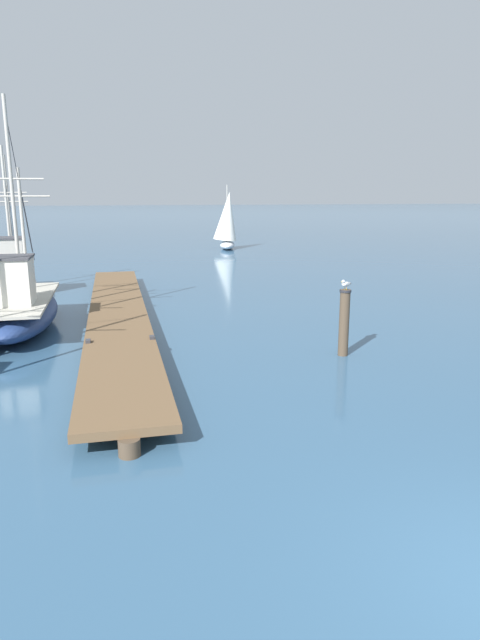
# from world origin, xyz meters

# --- Properties ---
(floating_dock) EXTENTS (1.87, 18.91, 0.53)m
(floating_dock) POSITION_xyz_m (-4.34, 13.58, 0.36)
(floating_dock) COLOR brown
(floating_dock) RESTS_ON ground
(fishing_boat_0) EXTENTS (2.06, 7.01, 6.93)m
(fishing_boat_0) POSITION_xyz_m (-7.24, 13.53, 0.69)
(fishing_boat_0) COLOR navy
(fishing_boat_0) RESTS_ON ground
(fishing_boat_2) EXTENTS (2.36, 6.54, 6.04)m
(fishing_boat_2) POSITION_xyz_m (-8.55, 20.36, 0.70)
(fishing_boat_2) COLOR silver
(fishing_boat_2) RESTS_ON ground
(mooring_piling) EXTENTS (0.30, 0.30, 1.74)m
(mooring_piling) POSITION_xyz_m (1.33, 8.78, 0.91)
(mooring_piling) COLOR #4C3D2D
(mooring_piling) RESTS_ON ground
(perched_seagull) EXTENTS (0.35, 0.26, 0.27)m
(perched_seagull) POSITION_xyz_m (1.33, 8.78, 1.89)
(perched_seagull) COLOR gold
(perched_seagull) RESTS_ON mooring_piling
(distant_sailboat) EXTENTS (2.45, 3.66, 4.76)m
(distant_sailboat) POSITION_xyz_m (4.11, 36.89, 2.09)
(distant_sailboat) COLOR silver
(distant_sailboat) RESTS_ON ground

